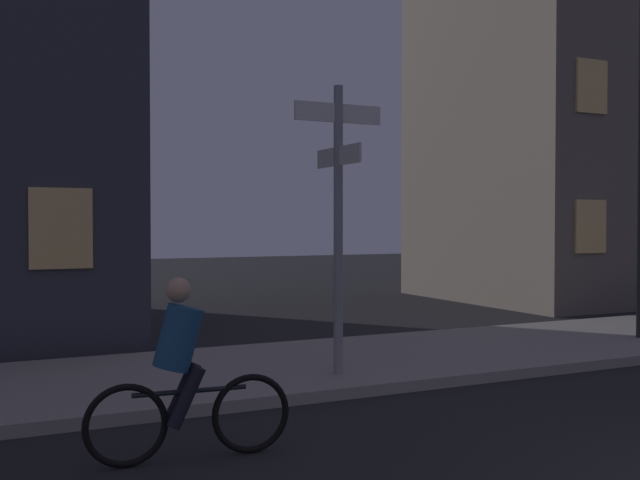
# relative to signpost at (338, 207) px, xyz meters

# --- Properties ---
(sidewalk_kerb) EXTENTS (40.00, 3.45, 0.14)m
(sidewalk_kerb) POSITION_rel_signpost_xyz_m (1.28, 0.93, -2.22)
(sidewalk_kerb) COLOR gray
(sidewalk_kerb) RESTS_ON ground_plane
(signpost) EXTENTS (1.22, 1.19, 3.70)m
(signpost) POSITION_rel_signpost_xyz_m (0.00, 0.00, 0.00)
(signpost) COLOR gray
(signpost) RESTS_ON sidewalk_kerb
(cyclist) EXTENTS (1.82, 0.35, 1.61)m
(cyclist) POSITION_rel_signpost_xyz_m (-2.61, -2.15, -1.54)
(cyclist) COLOR black
(cyclist) RESTS_ON ground_plane
(building_right_block) EXTENTS (8.18, 6.38, 15.54)m
(building_right_block) POSITION_rel_signpost_xyz_m (11.41, 7.06, 5.48)
(building_right_block) COLOR #6B6056
(building_right_block) RESTS_ON ground_plane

